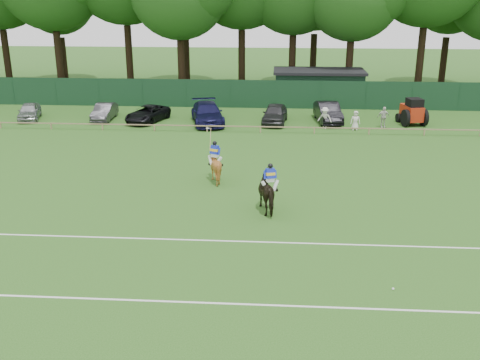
# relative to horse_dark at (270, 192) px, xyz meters

# --- Properties ---
(ground) EXTENTS (160.00, 160.00, 0.00)m
(ground) POSITION_rel_horse_dark_xyz_m (-1.97, -2.58, -0.95)
(ground) COLOR #1E4C14
(ground) RESTS_ON ground
(horse_dark) EXTENTS (1.67, 2.45, 1.90)m
(horse_dark) POSITION_rel_horse_dark_xyz_m (0.00, 0.00, 0.00)
(horse_dark) COLOR black
(horse_dark) RESTS_ON ground
(horse_chestnut) EXTENTS (1.98, 2.07, 1.78)m
(horse_chestnut) POSITION_rel_horse_dark_xyz_m (-3.12, 4.22, -0.06)
(horse_chestnut) COLOR brown
(horse_chestnut) RESTS_ON ground
(sedan_silver) EXTENTS (2.54, 4.18, 1.33)m
(sedan_silver) POSITION_rel_horse_dark_xyz_m (-20.00, 18.60, -0.28)
(sedan_silver) COLOR #9FA2A4
(sedan_silver) RESTS_ON ground
(sedan_grey) EXTENTS (1.51, 4.01, 1.31)m
(sedan_grey) POSITION_rel_horse_dark_xyz_m (-13.84, 18.90, -0.29)
(sedan_grey) COLOR #313133
(sedan_grey) RESTS_ON ground
(suv_black) EXTENTS (3.38, 4.98, 1.27)m
(suv_black) POSITION_rel_horse_dark_xyz_m (-10.17, 18.46, -0.32)
(suv_black) COLOR black
(suv_black) RESTS_ON ground
(sedan_navy) EXTENTS (3.48, 5.94, 1.62)m
(sedan_navy) POSITION_rel_horse_dark_xyz_m (-5.28, 18.17, -0.14)
(sedan_navy) COLOR #12123A
(sedan_navy) RESTS_ON ground
(hatch_grey) EXTENTS (2.21, 4.60, 1.51)m
(hatch_grey) POSITION_rel_horse_dark_xyz_m (0.06, 18.59, -0.19)
(hatch_grey) COLOR #2A2A2C
(hatch_grey) RESTS_ON ground
(estate_black) EXTENTS (2.19, 4.93, 1.57)m
(estate_black) POSITION_rel_horse_dark_xyz_m (4.32, 19.29, -0.16)
(estate_black) COLOR black
(estate_black) RESTS_ON ground
(spectator_left) EXTENTS (1.21, 0.90, 1.66)m
(spectator_left) POSITION_rel_horse_dark_xyz_m (3.88, 17.01, -0.12)
(spectator_left) COLOR beige
(spectator_left) RESTS_ON ground
(spectator_mid) EXTENTS (1.00, 0.56, 1.62)m
(spectator_mid) POSITION_rel_horse_dark_xyz_m (8.42, 17.75, -0.14)
(spectator_mid) COLOR beige
(spectator_mid) RESTS_ON ground
(spectator_right) EXTENTS (0.74, 0.50, 1.47)m
(spectator_right) POSITION_rel_horse_dark_xyz_m (6.17, 16.76, -0.21)
(spectator_right) COLOR silver
(spectator_right) RESTS_ON ground
(rider_dark) EXTENTS (0.92, 0.52, 1.41)m
(rider_dark) POSITION_rel_horse_dark_xyz_m (0.00, -0.01, 0.81)
(rider_dark) COLOR silver
(rider_dark) RESTS_ON ground
(rider_chestnut) EXTENTS (0.90, 0.78, 2.05)m
(rider_chestnut) POSITION_rel_horse_dark_xyz_m (-3.13, 4.21, 0.73)
(rider_chestnut) COLOR silver
(rider_chestnut) RESTS_ON ground
(polo_ball) EXTENTS (0.09, 0.09, 0.09)m
(polo_ball) POSITION_rel_horse_dark_xyz_m (4.56, -7.24, -0.90)
(polo_ball) COLOR silver
(polo_ball) RESTS_ON ground
(pitch_lines) EXTENTS (60.00, 5.10, 0.01)m
(pitch_lines) POSITION_rel_horse_dark_xyz_m (-1.97, -6.08, -0.94)
(pitch_lines) COLOR silver
(pitch_lines) RESTS_ON ground
(pitch_rail) EXTENTS (62.10, 0.10, 0.50)m
(pitch_rail) POSITION_rel_horse_dark_xyz_m (-1.97, 15.42, -0.50)
(pitch_rail) COLOR #997F5B
(pitch_rail) RESTS_ON ground
(perimeter_fence) EXTENTS (92.08, 0.08, 2.50)m
(perimeter_fence) POSITION_rel_horse_dark_xyz_m (-1.97, 24.42, 0.30)
(perimeter_fence) COLOR #14351E
(perimeter_fence) RESTS_ON ground
(utility_shed) EXTENTS (8.40, 4.40, 3.04)m
(utility_shed) POSITION_rel_horse_dark_xyz_m (4.03, 27.42, 0.59)
(utility_shed) COLOR #14331E
(utility_shed) RESTS_ON ground
(tree_row) EXTENTS (96.00, 12.00, 21.00)m
(tree_row) POSITION_rel_horse_dark_xyz_m (0.03, 32.42, -0.95)
(tree_row) COLOR #26561C
(tree_row) RESTS_ON ground
(tractor) EXTENTS (2.16, 2.81, 2.13)m
(tractor) POSITION_rel_horse_dark_xyz_m (10.83, 18.79, 0.06)
(tractor) COLOR #B22710
(tractor) RESTS_ON ground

